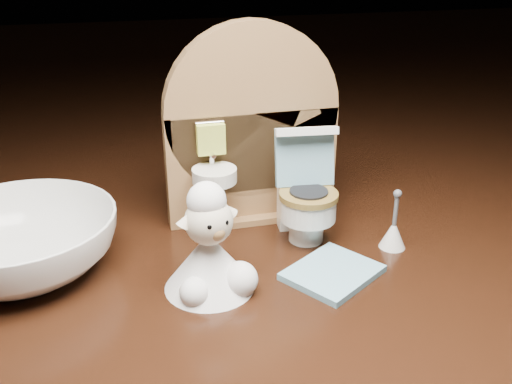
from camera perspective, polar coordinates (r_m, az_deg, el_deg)
The scene contains 6 objects.
backdrop_panel at distance 0.42m, azimuth -0.49°, elevation 5.50°, with size 0.13×0.05×0.15m.
toy_toilet at distance 0.41m, azimuth 4.93°, elevation -0.54°, with size 0.04×0.06×0.08m.
bath_mat at distance 0.38m, azimuth 7.66°, elevation -7.99°, with size 0.06×0.05×0.00m, color #73AAC0.
toilet_brush at distance 0.41m, azimuth 13.57°, elevation -3.94°, with size 0.02×0.02×0.04m.
plush_lamb at distance 0.35m, azimuth -4.60°, elevation -6.09°, with size 0.06×0.06×0.07m.
ceramic_bowl at distance 0.40m, azimuth -22.50°, elevation -4.83°, with size 0.13×0.13×0.04m, color white.
Camera 1 is at (-0.10, -0.33, 0.20)m, focal length 40.00 mm.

